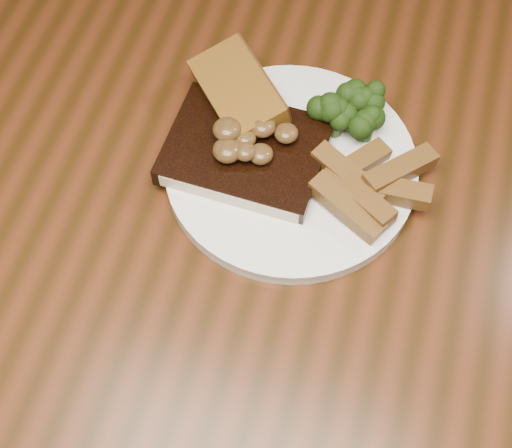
# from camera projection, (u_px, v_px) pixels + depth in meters

# --- Properties ---
(ground) EXTENTS (4.50, 4.50, 0.00)m
(ground) POSITION_uv_depth(u_px,v_px,m) (254.00, 417.00, 1.36)
(ground) COLOR #3B170D
(ground) RESTS_ON ground
(dining_table) EXTENTS (1.60, 0.90, 0.75)m
(dining_table) POSITION_uv_depth(u_px,v_px,m) (253.00, 271.00, 0.78)
(dining_table) COLOR #47200E
(dining_table) RESTS_ON ground
(chair_far) EXTENTS (0.55, 0.55, 0.92)m
(chair_far) POSITION_uv_depth(u_px,v_px,m) (412.00, 16.00, 1.17)
(chair_far) COLOR black
(chair_far) RESTS_ON ground
(plate) EXTENTS (0.27, 0.27, 0.01)m
(plate) POSITION_uv_depth(u_px,v_px,m) (291.00, 168.00, 0.73)
(plate) COLOR white
(plate) RESTS_ON dining_table
(steak) EXTENTS (0.16, 0.12, 0.02)m
(steak) POSITION_uv_depth(u_px,v_px,m) (245.00, 151.00, 0.72)
(steak) COLOR black
(steak) RESTS_ON plate
(steak_bone) EXTENTS (0.14, 0.02, 0.02)m
(steak_bone) POSITION_uv_depth(u_px,v_px,m) (230.00, 197.00, 0.69)
(steak_bone) COLOR beige
(steak_bone) RESTS_ON plate
(mushroom_pile) EXTENTS (0.08, 0.08, 0.03)m
(mushroom_pile) POSITION_uv_depth(u_px,v_px,m) (256.00, 131.00, 0.70)
(mushroom_pile) COLOR brown
(mushroom_pile) RESTS_ON steak
(garlic_bread) EXTENTS (0.12, 0.12, 0.02)m
(garlic_bread) POSITION_uv_depth(u_px,v_px,m) (238.00, 104.00, 0.75)
(garlic_bread) COLOR brown
(garlic_bread) RESTS_ON plate
(potato_wedges) EXTENTS (0.11, 0.11, 0.02)m
(potato_wedges) POSITION_uv_depth(u_px,v_px,m) (360.00, 176.00, 0.70)
(potato_wedges) COLOR brown
(potato_wedges) RESTS_ON plate
(broccoli_cluster) EXTENTS (0.07, 0.07, 0.04)m
(broccoli_cluster) POSITION_uv_depth(u_px,v_px,m) (356.00, 105.00, 0.73)
(broccoli_cluster) COLOR #1C310B
(broccoli_cluster) RESTS_ON plate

